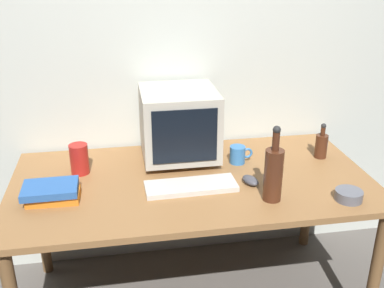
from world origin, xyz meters
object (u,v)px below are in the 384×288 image
(book_stack, at_px, (52,192))
(metal_canister, at_px, (79,159))
(bottle_tall, at_px, (273,173))
(cd_spindle, at_px, (349,195))
(computer_mouse, at_px, (250,180))
(bottle_short, at_px, (321,145))
(crt_monitor, at_px, (179,124))
(mug, at_px, (238,154))
(keyboard, at_px, (191,186))

(book_stack, relative_size, metal_canister, 1.62)
(bottle_tall, bearing_deg, cd_spindle, -10.66)
(computer_mouse, relative_size, metal_canister, 0.67)
(bottle_short, bearing_deg, computer_mouse, -153.31)
(crt_monitor, xyz_separation_m, book_stack, (-0.61, -0.34, -0.15))
(crt_monitor, height_order, bottle_short, crt_monitor)
(mug, height_order, cd_spindle, mug)
(book_stack, bearing_deg, bottle_short, 9.51)
(mug, bearing_deg, metal_canister, 178.82)
(bottle_tall, height_order, bottle_short, bottle_tall)
(keyboard, xyz_separation_m, metal_canister, (-0.51, 0.25, 0.06))
(bottle_short, height_order, book_stack, bottle_short)
(bottle_short, bearing_deg, book_stack, -170.49)
(book_stack, xyz_separation_m, mug, (0.90, 0.24, 0.01))
(bottle_short, xyz_separation_m, mug, (-0.45, 0.01, -0.03))
(computer_mouse, bearing_deg, crt_monitor, 111.53)
(crt_monitor, height_order, keyboard, crt_monitor)
(cd_spindle, distance_m, metal_canister, 1.26)
(keyboard, relative_size, bottle_tall, 1.22)
(keyboard, distance_m, bottle_tall, 0.39)
(bottle_short, height_order, cd_spindle, bottle_short)
(bottle_tall, xyz_separation_m, bottle_short, (0.40, 0.38, -0.06))
(crt_monitor, distance_m, computer_mouse, 0.48)
(computer_mouse, xyz_separation_m, book_stack, (-0.90, 0.00, 0.02))
(keyboard, relative_size, computer_mouse, 4.20)
(computer_mouse, bearing_deg, book_stack, 161.43)
(crt_monitor, xyz_separation_m, metal_canister, (-0.50, -0.09, -0.12))
(mug, height_order, metal_canister, metal_canister)
(bottle_short, bearing_deg, bottle_tall, -136.33)
(keyboard, distance_m, cd_spindle, 0.70)
(crt_monitor, height_order, mug, crt_monitor)
(keyboard, xyz_separation_m, mug, (0.28, 0.23, 0.03))
(bottle_short, bearing_deg, metal_canister, 178.80)
(bottle_short, distance_m, book_stack, 1.37)
(crt_monitor, xyz_separation_m, keyboard, (0.00, -0.34, -0.18))
(keyboard, height_order, bottle_tall, bottle_tall)
(cd_spindle, xyz_separation_m, metal_canister, (-1.17, 0.47, 0.05))
(metal_canister, bearing_deg, cd_spindle, -21.79)
(crt_monitor, xyz_separation_m, bottle_tall, (0.34, -0.50, -0.06))
(metal_canister, bearing_deg, computer_mouse, -17.68)
(bottle_tall, height_order, mug, bottle_tall)
(computer_mouse, xyz_separation_m, metal_canister, (-0.79, 0.25, 0.06))
(crt_monitor, distance_m, mug, 0.34)
(bottle_short, distance_m, metal_canister, 1.24)
(computer_mouse, height_order, mug, mug)
(keyboard, height_order, cd_spindle, cd_spindle)
(keyboard, bearing_deg, crt_monitor, 89.38)
(computer_mouse, xyz_separation_m, bottle_tall, (0.05, -0.15, 0.11))
(keyboard, xyz_separation_m, book_stack, (-0.62, -0.00, 0.03))
(keyboard, bearing_deg, bottle_tall, -26.45)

